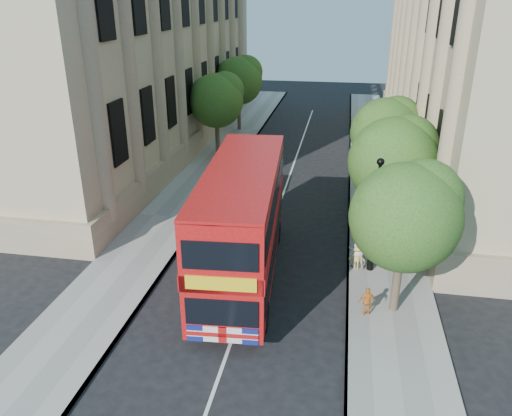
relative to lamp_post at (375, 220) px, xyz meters
The scene contains 17 objects.
ground 8.20m from the lamp_post, 129.81° to the right, with size 120.00×120.00×0.00m, color black.
pavement_right 4.75m from the lamp_post, 79.38° to the left, with size 3.50×80.00×0.12m, color gray.
pavement_left 11.73m from the lamp_post, 159.59° to the left, with size 3.50×80.00×0.12m, color gray.
building_right 21.06m from the lamp_post, 63.95° to the left, with size 12.00×38.00×18.00m, color tan.
building_left 26.82m from the lamp_post, 136.25° to the left, with size 12.00×38.00×18.00m, color tan.
tree_right_near 3.54m from the lamp_post, 74.15° to the right, with size 4.00×4.00×6.08m.
tree_right_mid 3.70m from the lamp_post, 74.48° to the left, with size 4.20×4.20×6.37m.
tree_right_far 9.25m from the lamp_post, 84.67° to the left, with size 4.00×4.00×6.15m.
tree_left_far 19.52m from the lamp_post, 124.35° to the left, with size 4.00×4.00×6.30m.
tree_left_back 26.51m from the lamp_post, 114.51° to the left, with size 4.20×4.20×6.65m.
lamp_post is the anchor object (origin of this frame).
double_decker_bus 5.67m from the lamp_post, 166.05° to the right, with size 3.54×10.75×4.89m.
box_van 9.74m from the lamp_post, 144.78° to the left, with size 1.94×4.65×2.65m.
police_constable 7.77m from the lamp_post, 138.78° to the right, with size 0.61×0.40×1.66m, color black.
woman_pedestrian 1.67m from the lamp_post, 169.72° to the left, with size 0.81×0.63×1.67m, color beige.
child_a 3.97m from the lamp_post, 93.88° to the right, with size 0.68×0.28×1.17m, color orange.
child_b 1.92m from the lamp_post, behind, with size 0.73×0.42×1.12m, color #FAC755.
Camera 1 is at (3.41, -13.98, 11.31)m, focal length 35.00 mm.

